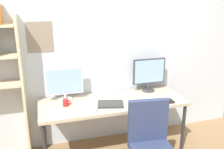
{
  "coord_description": "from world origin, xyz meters",
  "views": [
    {
      "loc": [
        -0.85,
        -2.24,
        2.03
      ],
      "look_at": [
        0.0,
        0.65,
        1.09
      ],
      "focal_mm": 39.18,
      "sensor_mm": 36.0,
      "label": 1
    }
  ],
  "objects_px": {
    "monitor_left": "(64,83)",
    "coffee_mug": "(66,103)",
    "monitor_right": "(149,73)",
    "laptop_closed": "(110,104)",
    "desk": "(113,105)",
    "keyboard_right": "(160,102)",
    "computer_mouse": "(95,109)",
    "keyboard_left": "(73,113)"
  },
  "relations": [
    {
      "from": "monitor_left",
      "to": "coffee_mug",
      "type": "relative_size",
      "value": 4.59
    },
    {
      "from": "monitor_right",
      "to": "laptop_closed",
      "type": "height_order",
      "value": "monitor_right"
    },
    {
      "from": "desk",
      "to": "laptop_closed",
      "type": "distance_m",
      "value": 0.14
    },
    {
      "from": "keyboard_right",
      "to": "coffee_mug",
      "type": "bearing_deg",
      "value": 167.95
    },
    {
      "from": "desk",
      "to": "keyboard_right",
      "type": "relative_size",
      "value": 5.12
    },
    {
      "from": "monitor_left",
      "to": "laptop_closed",
      "type": "relative_size",
      "value": 1.52
    },
    {
      "from": "coffee_mug",
      "to": "laptop_closed",
      "type": "bearing_deg",
      "value": -13.39
    },
    {
      "from": "keyboard_right",
      "to": "computer_mouse",
      "type": "distance_m",
      "value": 0.85
    },
    {
      "from": "monitor_right",
      "to": "keyboard_right",
      "type": "distance_m",
      "value": 0.51
    },
    {
      "from": "coffee_mug",
      "to": "computer_mouse",
      "type": "bearing_deg",
      "value": -35.01
    },
    {
      "from": "computer_mouse",
      "to": "coffee_mug",
      "type": "bearing_deg",
      "value": 144.99
    },
    {
      "from": "desk",
      "to": "keyboard_left",
      "type": "distance_m",
      "value": 0.61
    },
    {
      "from": "computer_mouse",
      "to": "desk",
      "type": "bearing_deg",
      "value": 35.68
    },
    {
      "from": "laptop_closed",
      "to": "desk",
      "type": "bearing_deg",
      "value": 72.98
    },
    {
      "from": "keyboard_left",
      "to": "computer_mouse",
      "type": "xyz_separation_m",
      "value": [
        0.27,
        0.02,
        0.01
      ]
    },
    {
      "from": "monitor_left",
      "to": "computer_mouse",
      "type": "xyz_separation_m",
      "value": [
        0.31,
        -0.42,
        -0.22
      ]
    },
    {
      "from": "monitor_left",
      "to": "coffee_mug",
      "type": "height_order",
      "value": "monitor_left"
    },
    {
      "from": "monitor_right",
      "to": "keyboard_left",
      "type": "relative_size",
      "value": 1.32
    },
    {
      "from": "monitor_left",
      "to": "laptop_closed",
      "type": "bearing_deg",
      "value": -31.12
    },
    {
      "from": "keyboard_left",
      "to": "coffee_mug",
      "type": "height_order",
      "value": "coffee_mug"
    },
    {
      "from": "keyboard_left",
      "to": "computer_mouse",
      "type": "distance_m",
      "value": 0.27
    },
    {
      "from": "desk",
      "to": "keyboard_left",
      "type": "xyz_separation_m",
      "value": [
        -0.56,
        -0.23,
        0.06
      ]
    },
    {
      "from": "keyboard_right",
      "to": "coffee_mug",
      "type": "relative_size",
      "value": 3.52
    },
    {
      "from": "computer_mouse",
      "to": "laptop_closed",
      "type": "height_order",
      "value": "computer_mouse"
    },
    {
      "from": "monitor_left",
      "to": "monitor_right",
      "type": "relative_size",
      "value": 1.01
    },
    {
      "from": "desk",
      "to": "monitor_right",
      "type": "height_order",
      "value": "monitor_right"
    },
    {
      "from": "computer_mouse",
      "to": "coffee_mug",
      "type": "relative_size",
      "value": 0.91
    },
    {
      "from": "monitor_left",
      "to": "monitor_right",
      "type": "height_order",
      "value": "monitor_right"
    },
    {
      "from": "keyboard_right",
      "to": "coffee_mug",
      "type": "height_order",
      "value": "coffee_mug"
    },
    {
      "from": "monitor_left",
      "to": "computer_mouse",
      "type": "distance_m",
      "value": 0.57
    },
    {
      "from": "desk",
      "to": "computer_mouse",
      "type": "bearing_deg",
      "value": -144.32
    },
    {
      "from": "desk",
      "to": "keyboard_left",
      "type": "relative_size",
      "value": 5.24
    },
    {
      "from": "coffee_mug",
      "to": "monitor_left",
      "type": "bearing_deg",
      "value": 86.78
    },
    {
      "from": "keyboard_left",
      "to": "laptop_closed",
      "type": "xyz_separation_m",
      "value": [
        0.49,
        0.12,
        0.0
      ]
    },
    {
      "from": "keyboard_left",
      "to": "coffee_mug",
      "type": "xyz_separation_m",
      "value": [
        -0.05,
        0.25,
        0.04
      ]
    },
    {
      "from": "keyboard_right",
      "to": "computer_mouse",
      "type": "bearing_deg",
      "value": 178.41
    },
    {
      "from": "computer_mouse",
      "to": "coffee_mug",
      "type": "xyz_separation_m",
      "value": [
        -0.32,
        0.23,
        0.03
      ]
    },
    {
      "from": "monitor_right",
      "to": "coffee_mug",
      "type": "distance_m",
      "value": 1.25
    },
    {
      "from": "monitor_right",
      "to": "laptop_closed",
      "type": "bearing_deg",
      "value": -154.24
    },
    {
      "from": "coffee_mug",
      "to": "keyboard_left",
      "type": "bearing_deg",
      "value": -78.51
    },
    {
      "from": "desk",
      "to": "keyboard_left",
      "type": "bearing_deg",
      "value": -157.67
    },
    {
      "from": "desk",
      "to": "computer_mouse",
      "type": "relative_size",
      "value": 19.89
    }
  ]
}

